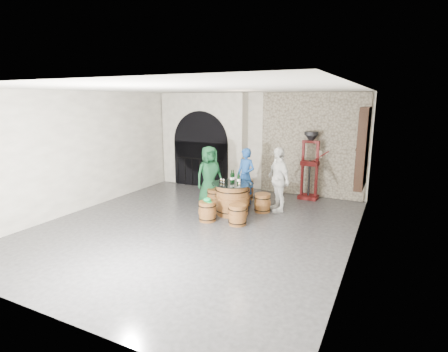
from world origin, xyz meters
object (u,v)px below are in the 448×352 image
at_px(wine_bottle_center, 239,179).
at_px(corking_press, 310,160).
at_px(barrel_stool_left, 215,198).
at_px(side_barrel, 246,190).
at_px(wine_bottle_left, 232,177).
at_px(person_blue, 246,176).
at_px(person_green, 209,175).
at_px(barrel_stool_near_right, 237,215).
at_px(barrel_stool_right, 262,203).
at_px(barrel_table, 232,199).
at_px(barrel_stool_far, 243,197).
at_px(wine_bottle_right, 233,177).
at_px(person_white, 278,179).
at_px(barrel_stool_near_left, 207,211).

distance_m(wine_bottle_center, corking_press, 2.70).
distance_m(barrel_stool_left, side_barrel, 1.18).
xyz_separation_m(wine_bottle_left, corking_press, (1.53, 2.27, 0.22)).
height_order(person_blue, corking_press, corking_press).
relative_size(person_green, person_blue, 1.04).
distance_m(barrel_stool_near_right, wine_bottle_center, 1.04).
bearing_deg(barrel_stool_right, barrel_stool_near_right, -99.16).
height_order(barrel_stool_right, side_barrel, side_barrel).
bearing_deg(corking_press, barrel_table, -120.61).
bearing_deg(wine_bottle_center, barrel_stool_near_right, -67.53).
xyz_separation_m(barrel_table, barrel_stool_far, (-0.06, 0.84, -0.17)).
bearing_deg(barrel_table, barrel_stool_near_right, -56.28).
relative_size(barrel_table, person_blue, 0.68).
xyz_separation_m(barrel_stool_near_right, person_blue, (-0.54, 1.79, 0.56)).
bearing_deg(person_blue, corking_press, 52.37).
xyz_separation_m(barrel_stool_right, wine_bottle_right, (-0.69, -0.39, 0.72)).
bearing_deg(barrel_stool_far, wine_bottle_center, -74.07).
distance_m(person_green, wine_bottle_left, 1.04).
relative_size(barrel_stool_near_right, wine_bottle_right, 1.54).
height_order(barrel_stool_far, side_barrel, side_barrel).
bearing_deg(barrel_stool_near_right, person_white, 70.12).
xyz_separation_m(barrel_stool_left, barrel_stool_right, (1.39, 0.11, 0.00)).
relative_size(barrel_table, person_white, 0.62).
bearing_deg(corking_press, barrel_stool_left, -137.12).
bearing_deg(wine_bottle_left, person_blue, 91.34).
bearing_deg(person_white, wine_bottle_center, -91.59).
xyz_separation_m(barrel_stool_near_left, wine_bottle_left, (0.27, 0.85, 0.72)).
xyz_separation_m(barrel_stool_far, wine_bottle_right, (0.03, -0.71, 0.72)).
distance_m(barrel_stool_near_left, person_green, 1.58).
bearing_deg(barrel_stool_far, barrel_stool_near_right, -71.05).
height_order(person_green, person_blue, person_green).
relative_size(barrel_stool_far, corking_press, 0.24).
relative_size(barrel_stool_near_right, person_blue, 0.31).
distance_m(barrel_stool_left, barrel_stool_near_left, 1.25).
height_order(barrel_stool_near_right, wine_bottle_left, wine_bottle_left).
relative_size(person_blue, corking_press, 0.79).
bearing_deg(barrel_stool_near_right, corking_press, 71.59).
distance_m(barrel_stool_near_left, wine_bottle_right, 1.19).
relative_size(barrel_stool_near_right, wine_bottle_left, 1.54).
relative_size(barrel_stool_near_right, corking_press, 0.24).
bearing_deg(person_green, barrel_stool_near_left, -120.60).
relative_size(barrel_stool_near_left, person_green, 0.30).
height_order(barrel_stool_left, wine_bottle_left, wine_bottle_left).
relative_size(barrel_stool_left, person_white, 0.29).
bearing_deg(corking_press, wine_bottle_right, -122.58).
distance_m(barrel_stool_near_right, corking_press, 3.34).
relative_size(barrel_stool_right, barrel_stool_near_right, 1.00).
xyz_separation_m(barrel_stool_near_left, person_white, (1.32, 1.55, 0.63)).
height_order(barrel_stool_far, corking_press, corking_press).
bearing_deg(barrel_stool_right, wine_bottle_right, -150.49).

